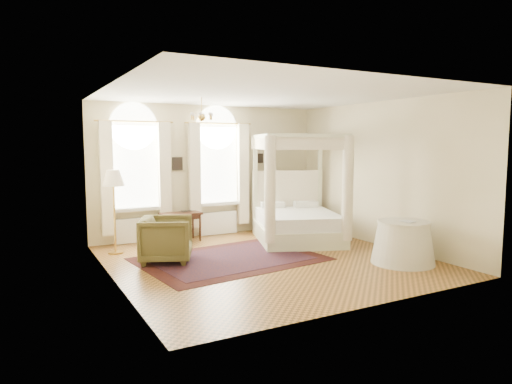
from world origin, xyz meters
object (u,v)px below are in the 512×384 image
canopy_bed (297,217)px  coffee_table (169,243)px  armchair (167,239)px  nightstand (313,219)px  stool (164,228)px  writing_desk (181,217)px  floor_lamp (113,182)px  side_table (403,243)px

canopy_bed → coffee_table: canopy_bed is taller
coffee_table → armchair: bearing=-118.3°
nightstand → stool: size_ratio=1.31×
canopy_bed → armchair: size_ratio=2.85×
writing_desk → floor_lamp: floor_lamp is taller
stool → coffee_table: bearing=-103.5°
armchair → writing_desk: bearing=-4.1°
writing_desk → side_table: size_ratio=0.81×
canopy_bed → armchair: (-3.38, -0.42, -0.13)m
canopy_bed → stool: canopy_bed is taller
coffee_table → canopy_bed: bearing=4.2°
side_table → writing_desk: bearing=128.6°
armchair → side_table: size_ratio=0.81×
stool → canopy_bed: bearing=-19.9°
nightstand → side_table: 3.70m
writing_desk → nightstand: bearing=-4.7°
nightstand → floor_lamp: floor_lamp is taller
floor_lamp → stool: bearing=13.5°
nightstand → writing_desk: size_ratio=0.62×
nightstand → stool: 4.11m
canopy_bed → side_table: bearing=-76.2°
writing_desk → armchair: 1.88m
writing_desk → side_table: 5.09m
armchair → side_table: bearing=-96.1°
writing_desk → coffee_table: size_ratio=1.52×
writing_desk → coffee_table: bearing=-117.7°
nightstand → floor_lamp: (-5.27, -0.15, 1.22)m
armchair → coffee_table: (0.10, 0.18, -0.12)m
canopy_bed → side_table: canopy_bed is taller
nightstand → armchair: bearing=-163.2°
canopy_bed → stool: 3.16m
stool → floor_lamp: bearing=-166.5°
canopy_bed → floor_lamp: bearing=169.2°
canopy_bed → writing_desk: 2.79m
stool → coffee_table: (-0.32, -1.31, -0.06)m
writing_desk → canopy_bed: bearing=-26.4°
canopy_bed → writing_desk: (-2.50, 1.24, 0.02)m
stool → coffee_table: 1.35m
writing_desk → floor_lamp: size_ratio=0.55×
writing_desk → stool: (-0.46, -0.17, -0.21)m
side_table → canopy_bed: bearing=103.8°
writing_desk → coffee_table: writing_desk is taller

